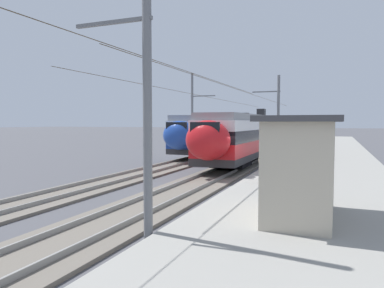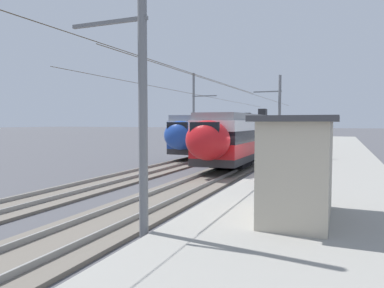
{
  "view_description": "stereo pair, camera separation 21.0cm",
  "coord_description": "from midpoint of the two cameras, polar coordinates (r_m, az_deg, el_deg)",
  "views": [
    {
      "loc": [
        -19.68,
        -5.31,
        3.27
      ],
      "look_at": [
        0.01,
        2.66,
        1.99
      ],
      "focal_mm": 33.45,
      "sensor_mm": 36.0,
      "label": 1
    },
    {
      "loc": [
        -19.6,
        -5.5,
        3.27
      ],
      "look_at": [
        0.01,
        2.66,
        1.99
      ],
      "focal_mm": 33.45,
      "sensor_mm": 36.0,
      "label": 2
    }
  ],
  "objects": [
    {
      "name": "platform_sign",
      "position": [
        20.75,
        14.81,
        -0.1
      ],
      "size": [
        0.7,
        0.08,
        2.23
      ],
      "color": "#59595B",
      "rests_on": "platform_slab"
    },
    {
      "name": "train_near_platform",
      "position": [
        30.61,
        9.89,
        1.44
      ],
      "size": [
        23.84,
        2.85,
        4.27
      ],
      "color": "#2D2D30",
      "rests_on": "track_near"
    },
    {
      "name": "catenary_mast_west",
      "position": [
        9.5,
        -8.03,
        7.97
      ],
      "size": [
        43.28,
        2.36,
        7.65
      ],
      "color": "slate",
      "rests_on": "ground"
    },
    {
      "name": "handbag_beside_passenger",
      "position": [
        18.37,
        11.44,
        -5.16
      ],
      "size": [
        0.32,
        0.18,
        0.42
      ],
      "color": "black",
      "rests_on": "platform_slab"
    },
    {
      "name": "ground_plane",
      "position": [
        20.63,
        7.14,
        -5.69
      ],
      "size": [
        400.0,
        400.0,
        0.0
      ],
      "primitive_type": "plane",
      "color": "#4C4C51"
    },
    {
      "name": "catenary_mast_far_side",
      "position": [
        36.18,
        0.67,
        5.05
      ],
      "size": [
        43.28,
        2.6,
        8.22
      ],
      "color": "slate",
      "rests_on": "ground"
    },
    {
      "name": "train_far_track",
      "position": [
        43.07,
        7.28,
        2.05
      ],
      "size": [
        34.27,
        2.89,
        4.27
      ],
      "color": "#2D2D30",
      "rests_on": "track_far"
    },
    {
      "name": "platform_shelter",
      "position": [
        11.28,
        17.1,
        -3.44
      ],
      "size": [
        4.13,
        2.24,
        3.06
      ],
      "color": "#B7AD99",
      "rests_on": "platform_slab"
    },
    {
      "name": "track_far",
      "position": [
        22.91,
        -7.43,
        -4.6
      ],
      "size": [
        120.0,
        3.0,
        0.28
      ],
      "color": "#6B6359",
      "rests_on": "ground"
    },
    {
      "name": "platform_slab",
      "position": [
        19.89,
        20.19,
        -5.65
      ],
      "size": [
        120.0,
        7.36,
        0.39
      ],
      "primitive_type": "cube",
      "color": "gray",
      "rests_on": "ground"
    },
    {
      "name": "track_near",
      "position": [
        21.0,
        3.67,
        -5.32
      ],
      "size": [
        120.0,
        3.0,
        0.28
      ],
      "color": "#6B6359",
      "rests_on": "ground"
    },
    {
      "name": "catenary_mast_mid",
      "position": [
        30.98,
        13.67,
        4.4
      ],
      "size": [
        43.28,
        2.36,
        7.22
      ],
      "color": "slate",
      "rests_on": "ground"
    },
    {
      "name": "potted_plant_platform_edge",
      "position": [
        22.42,
        15.46,
        -3.06
      ],
      "size": [
        0.47,
        0.47,
        0.7
      ],
      "color": "brown",
      "rests_on": "platform_slab"
    },
    {
      "name": "passenger_walking",
      "position": [
        17.07,
        11.14,
        -3.13
      ],
      "size": [
        0.53,
        0.22,
        1.69
      ],
      "color": "#383842",
      "rests_on": "platform_slab"
    }
  ]
}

